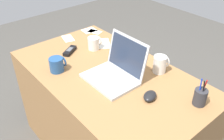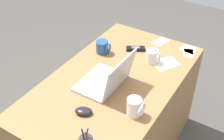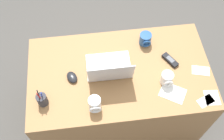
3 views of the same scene
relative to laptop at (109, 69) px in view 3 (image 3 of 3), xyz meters
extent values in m
plane|color=#4C4944|center=(-0.07, 0.00, -0.78)|extent=(6.00, 6.00, 0.00)
cube|color=#9E7042|center=(-0.07, 0.00, -0.41)|extent=(1.29, 0.74, 0.73)
cube|color=silver|center=(0.00, -0.05, -0.04)|extent=(0.31, 0.22, 0.02)
cube|color=silver|center=(0.00, -0.03, -0.03)|extent=(0.26, 0.11, 0.00)
cube|color=silver|center=(0.00, -0.11, -0.03)|extent=(0.09, 0.05, 0.00)
cube|color=silver|center=(0.00, 0.09, 0.08)|extent=(0.30, 0.06, 0.22)
cube|color=#283347|center=(0.00, 0.09, 0.08)|extent=(0.27, 0.04, 0.19)
ellipsoid|color=black|center=(0.26, 0.02, -0.03)|extent=(0.10, 0.11, 0.03)
cylinder|color=white|center=(0.12, 0.25, 0.00)|extent=(0.08, 0.08, 0.11)
torus|color=white|center=(0.12, 0.30, 0.01)|extent=(0.08, 0.01, 0.08)
cylinder|color=white|center=(-0.38, 0.12, 0.00)|extent=(0.08, 0.08, 0.09)
torus|color=white|center=(-0.38, 0.17, 0.00)|extent=(0.07, 0.01, 0.07)
cylinder|color=#26518C|center=(-0.30, -0.23, 0.00)|extent=(0.09, 0.09, 0.09)
torus|color=#26518C|center=(-0.30, -0.18, 0.00)|extent=(0.07, 0.01, 0.07)
cube|color=black|center=(-0.44, -0.04, -0.04)|extent=(0.11, 0.14, 0.02)
cube|color=#595B60|center=(-0.44, -0.04, -0.02)|extent=(0.06, 0.07, 0.00)
cylinder|color=#333338|center=(0.46, 0.18, 0.00)|extent=(0.07, 0.07, 0.09)
cylinder|color=#1933B2|center=(0.45, 0.17, 0.04)|extent=(0.02, 0.03, 0.13)
cylinder|color=black|center=(0.47, 0.18, 0.04)|extent=(0.01, 0.03, 0.14)
cylinder|color=red|center=(0.46, 0.19, 0.04)|extent=(0.03, 0.01, 0.14)
cube|color=white|center=(-0.61, 0.30, -0.05)|extent=(0.13, 0.10, 0.00)
cube|color=white|center=(-0.40, 0.21, -0.05)|extent=(0.20, 0.19, 0.00)
cube|color=white|center=(-0.64, 0.07, -0.05)|extent=(0.14, 0.10, 0.00)
cube|color=white|center=(-0.66, 0.28, -0.05)|extent=(0.11, 0.12, 0.00)
camera|label=1|loc=(0.92, -0.80, 0.82)|focal=39.94mm
camera|label=2|loc=(1.15, 0.75, 1.11)|focal=47.23mm
camera|label=3|loc=(0.10, 0.98, 1.59)|focal=43.58mm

